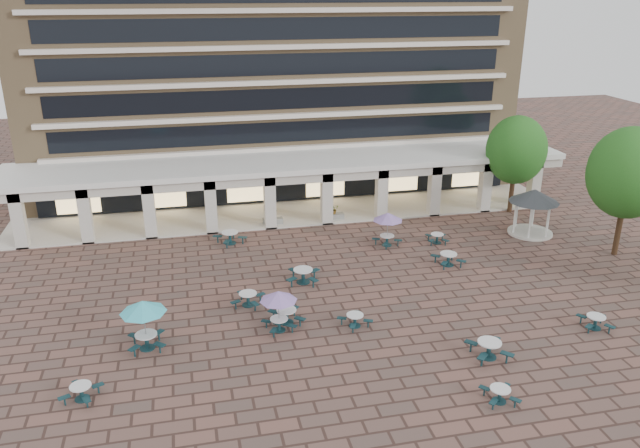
{
  "coord_description": "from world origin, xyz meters",
  "views": [
    {
      "loc": [
        -7.88,
        -29.97,
        16.54
      ],
      "look_at": [
        -0.5,
        3.0,
        3.64
      ],
      "focal_mm": 35.0,
      "sensor_mm": 36.0,
      "label": 1
    }
  ],
  "objects_px": {
    "gazebo": "(534,201)",
    "planter_right": "(334,214)",
    "picnic_table_1": "(355,319)",
    "picnic_table_2": "(500,394)",
    "planter_left": "(273,218)",
    "picnic_table_0": "(81,391)"
  },
  "relations": [
    {
      "from": "picnic_table_0",
      "to": "gazebo",
      "type": "xyz_separation_m",
      "value": [
        28.81,
        13.18,
        2.05
      ]
    },
    {
      "from": "picnic_table_2",
      "to": "gazebo",
      "type": "relative_size",
      "value": 0.45
    },
    {
      "from": "planter_right",
      "to": "gazebo",
      "type": "bearing_deg",
      "value": -23.69
    },
    {
      "from": "picnic_table_1",
      "to": "gazebo",
      "type": "relative_size",
      "value": 0.52
    },
    {
      "from": "picnic_table_1",
      "to": "planter_left",
      "type": "relative_size",
      "value": 1.21
    },
    {
      "from": "picnic_table_1",
      "to": "picnic_table_0",
      "type": "bearing_deg",
      "value": 173.35
    },
    {
      "from": "picnic_table_2",
      "to": "gazebo",
      "type": "bearing_deg",
      "value": 61.0
    },
    {
      "from": "gazebo",
      "to": "planter_right",
      "type": "height_order",
      "value": "gazebo"
    },
    {
      "from": "picnic_table_2",
      "to": "planter_left",
      "type": "height_order",
      "value": "planter_left"
    },
    {
      "from": "picnic_table_0",
      "to": "planter_left",
      "type": "xyz_separation_m",
      "value": [
        11.09,
        18.91,
        0.17
      ]
    },
    {
      "from": "picnic_table_0",
      "to": "planter_right",
      "type": "height_order",
      "value": "planter_right"
    },
    {
      "from": "picnic_table_2",
      "to": "planter_right",
      "type": "relative_size",
      "value": 1.04
    },
    {
      "from": "gazebo",
      "to": "planter_left",
      "type": "distance_m",
      "value": 18.71
    },
    {
      "from": "picnic_table_1",
      "to": "planter_left",
      "type": "bearing_deg",
      "value": 76.1
    },
    {
      "from": "picnic_table_0",
      "to": "picnic_table_1",
      "type": "height_order",
      "value": "picnic_table_0"
    },
    {
      "from": "picnic_table_0",
      "to": "gazebo",
      "type": "distance_m",
      "value": 31.75
    },
    {
      "from": "picnic_table_1",
      "to": "planter_left",
      "type": "distance_m",
      "value": 15.66
    },
    {
      "from": "picnic_table_1",
      "to": "planter_left",
      "type": "xyz_separation_m",
      "value": [
        -1.97,
        15.54,
        0.18
      ]
    },
    {
      "from": "planter_right",
      "to": "picnic_table_1",
      "type": "bearing_deg",
      "value": -99.83
    },
    {
      "from": "picnic_table_0",
      "to": "planter_left",
      "type": "bearing_deg",
      "value": 80.37
    },
    {
      "from": "picnic_table_2",
      "to": "planter_right",
      "type": "bearing_deg",
      "value": 98.59
    },
    {
      "from": "picnic_table_0",
      "to": "picnic_table_2",
      "type": "height_order",
      "value": "picnic_table_0"
    }
  ]
}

